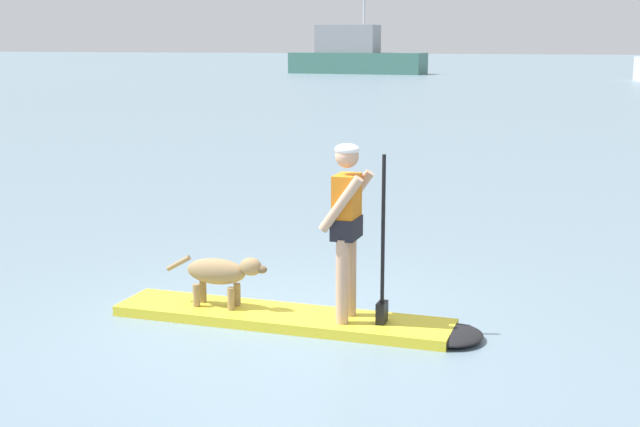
# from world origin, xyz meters

# --- Properties ---
(ground_plane) EXTENTS (400.00, 400.00, 0.00)m
(ground_plane) POSITION_xyz_m (0.00, 0.00, 0.00)
(ground_plane) COLOR slate
(paddleboard) EXTENTS (3.66, 0.90, 0.10)m
(paddleboard) POSITION_xyz_m (0.23, 0.02, 0.05)
(paddleboard) COLOR yellow
(paddleboard) RESTS_ON ground_plane
(person_paddler) EXTENTS (0.62, 0.50, 1.67)m
(person_paddler) POSITION_xyz_m (0.67, 0.04, 1.06)
(person_paddler) COLOR tan
(person_paddler) RESTS_ON paddleboard
(dog) EXTENTS (1.09, 0.26, 0.52)m
(dog) POSITION_xyz_m (-0.64, -0.04, 0.45)
(dog) COLOR #997A51
(dog) RESTS_ON paddleboard
(moored_boat_port) EXTENTS (11.92, 3.08, 12.34)m
(moored_boat_port) POSITION_xyz_m (-22.68, 65.31, 1.56)
(moored_boat_port) COLOR #3F7266
(moored_boat_port) RESTS_ON ground_plane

